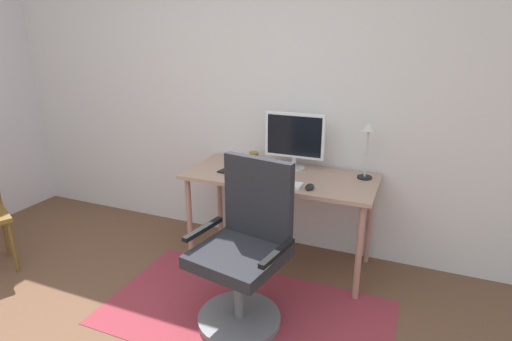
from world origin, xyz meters
TOP-DOWN VIEW (x-y plane):
  - wall_back at (0.00, 2.20)m, footprint 6.00×0.10m
  - area_rug at (0.37, 1.08)m, footprint 1.93×1.04m
  - desk at (0.36, 1.80)m, footprint 1.48×0.65m
  - monitor at (0.41, 1.99)m, footprint 0.48×0.18m
  - keyboard at (0.37, 1.59)m, footprint 0.43×0.13m
  - computer_mouse at (0.65, 1.59)m, footprint 0.06×0.10m
  - coffee_cup at (0.04, 2.03)m, footprint 0.08×0.08m
  - cell_phone at (-0.08, 1.73)m, footprint 0.09×0.15m
  - desk_lamp at (0.98, 1.97)m, footprint 0.11×0.11m
  - office_chair at (0.38, 1.05)m, footprint 0.65×0.60m

SIDE VIEW (x-z plane):
  - area_rug at x=0.37m, z-range 0.00..0.01m
  - office_chair at x=0.38m, z-range -0.08..0.99m
  - desk at x=0.36m, z-range 0.30..1.07m
  - cell_phone at x=-0.08m, z-range 0.76..0.77m
  - keyboard at x=0.37m, z-range 0.76..0.78m
  - computer_mouse at x=0.65m, z-range 0.76..0.80m
  - coffee_cup at x=0.04m, z-range 0.76..0.85m
  - monitor at x=0.41m, z-range 0.79..1.25m
  - desk_lamp at x=0.98m, z-range 0.86..1.29m
  - wall_back at x=0.00m, z-range 0.00..2.60m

